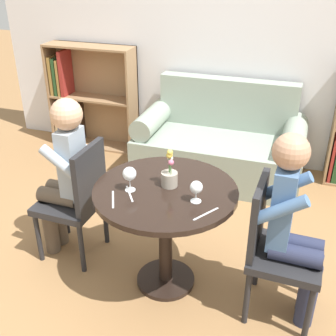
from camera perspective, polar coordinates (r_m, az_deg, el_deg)
The scene contains 15 objects.
ground_plane at distance 3.04m, azimuth -0.31°, elevation -15.02°, with size 16.00×16.00×0.00m, color olive.
back_wall at distance 4.31m, azimuth 9.15°, elevation 17.90°, with size 5.20×0.05×2.70m.
round_table at distance 2.68m, azimuth -0.35°, elevation -5.73°, with size 0.90×0.90×0.75m.
couch at distance 4.22m, azimuth 7.04°, elevation 2.98°, with size 1.60×0.80×0.92m.
bookshelf_left at distance 4.93m, azimuth -11.30°, elevation 9.10°, with size 0.99×0.28×1.15m.
chair_left at distance 3.06m, azimuth -12.14°, elevation -3.87°, with size 0.43×0.43×0.90m.
chair_right at distance 2.62m, azimuth 14.26°, elevation -10.06°, with size 0.43×0.43×0.90m.
person_left at distance 3.02m, azimuth -13.86°, elevation -0.84°, with size 0.42×0.35×1.22m.
person_right at distance 2.53m, azimuth 16.68°, elevation -7.66°, with size 0.43×0.35×1.21m.
wine_glass_left at distance 2.54m, azimuth -5.24°, elevation -0.89°, with size 0.08×0.08×0.16m.
wine_glass_right at distance 2.43m, azimuth 3.85°, elevation -2.72°, with size 0.08×0.08×0.13m.
flower_vase at distance 2.59m, azimuth 0.21°, elevation -0.92°, with size 0.10×0.10×0.25m.
knife_left_setting at distance 2.55m, azimuth -5.23°, elevation -3.48°, with size 0.12×0.16×0.00m.
fork_left_setting at distance 2.51m, azimuth -7.46°, elevation -4.22°, with size 0.09×0.18×0.00m.
knife_right_setting at distance 2.37m, azimuth 5.16°, elevation -6.20°, with size 0.11×0.17×0.00m.
Camera 1 is at (0.73, -2.11, 2.07)m, focal length 45.00 mm.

